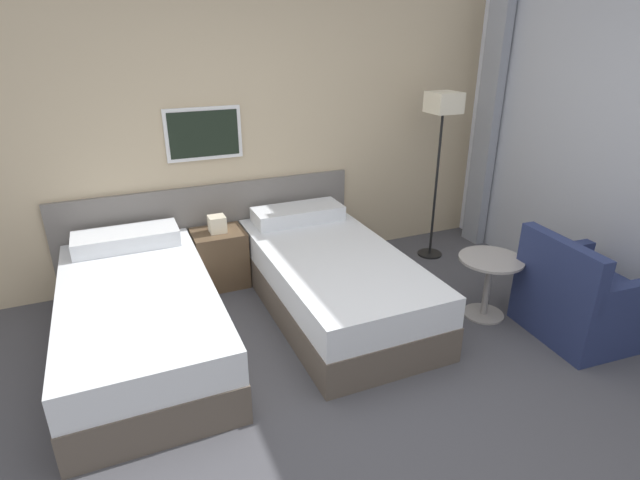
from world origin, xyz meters
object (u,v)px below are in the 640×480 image
object	(u,v)px
floor_lamp	(442,119)
armchair	(582,302)
bed_near_door	(140,317)
nightstand	(220,257)
bed_near_window	(332,278)
side_table	(489,275)

from	to	relation	value
floor_lamp	armchair	size ratio (longest dim) A/B	2.01
bed_near_door	floor_lamp	world-z (taller)	floor_lamp
bed_near_door	nightstand	bearing A→B (deg)	45.86
bed_near_door	bed_near_window	bearing A→B (deg)	0.00
nightstand	side_table	bearing A→B (deg)	-36.99
side_table	nightstand	bearing A→B (deg)	143.01
bed_near_door	nightstand	distance (m)	1.06
bed_near_window	armchair	distance (m)	1.87
armchair	bed_near_door	bearing A→B (deg)	74.67
side_table	armchair	distance (m)	0.67
bed_near_window	nightstand	bearing A→B (deg)	134.14
side_table	armchair	world-z (taller)	armchair
bed_near_door	bed_near_window	size ratio (longest dim) A/B	1.00
bed_near_door	armchair	size ratio (longest dim) A/B	2.53
floor_lamp	armchair	world-z (taller)	floor_lamp
bed_near_window	floor_lamp	size ratio (longest dim) A/B	1.26
bed_near_window	floor_lamp	distance (m)	1.81
floor_lamp	side_table	bearing A→B (deg)	-103.61
bed_near_door	floor_lamp	distance (m)	3.06
bed_near_door	side_table	xyz separation A→B (m)	(2.54, -0.60, 0.10)
nightstand	floor_lamp	distance (m)	2.36
bed_near_window	nightstand	xyz separation A→B (m)	(-0.74, 0.76, 0.00)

